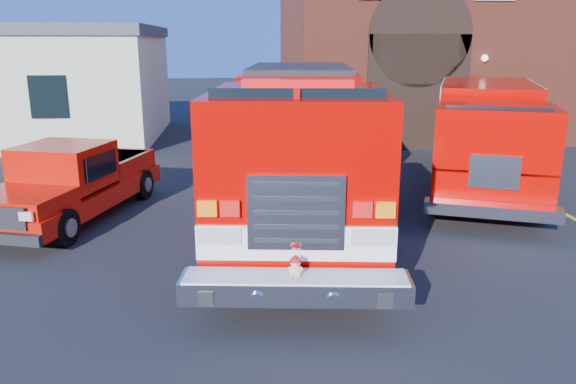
{
  "coord_description": "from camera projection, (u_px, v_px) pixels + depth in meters",
  "views": [
    {
      "loc": [
        -0.85,
        -10.35,
        3.78
      ],
      "look_at": [
        0.0,
        -1.2,
        1.3
      ],
      "focal_mm": 35.0,
      "sensor_mm": 36.0,
      "label": 1
    }
  ],
  "objects": [
    {
      "name": "ground",
      "position": [
        282.0,
        240.0,
        11.02
      ],
      "size": [
        100.0,
        100.0,
        0.0
      ],
      "primitive_type": "plane",
      "color": "black",
      "rests_on": "ground"
    },
    {
      "name": "parking_stripe_near",
      "position": [
        567.0,
        215.0,
        12.56
      ],
      "size": [
        0.12,
        3.0,
        0.01
      ],
      "primitive_type": "cube",
      "color": "#E6B80C",
      "rests_on": "ground"
    },
    {
      "name": "parking_stripe_mid",
      "position": [
        505.0,
        183.0,
        15.44
      ],
      "size": [
        0.12,
        3.0,
        0.01
      ],
      "primitive_type": "cube",
      "color": "#E6B80C",
      "rests_on": "ground"
    },
    {
      "name": "parking_stripe_far",
      "position": [
        462.0,
        160.0,
        18.33
      ],
      "size": [
        0.12,
        3.0,
        0.01
      ],
      "primitive_type": "cube",
      "color": "#E6B80C",
      "rests_on": "ground"
    },
    {
      "name": "fire_station",
      "position": [
        463.0,
        29.0,
        24.15
      ],
      "size": [
        15.2,
        10.2,
        8.45
      ],
      "color": "brown",
      "rests_on": "ground"
    },
    {
      "name": "side_building",
      "position": [
        28.0,
        82.0,
        22.13
      ],
      "size": [
        10.2,
        8.2,
        4.35
      ],
      "color": "beige",
      "rests_on": "ground"
    },
    {
      "name": "fire_engine",
      "position": [
        299.0,
        142.0,
        12.17
      ],
      "size": [
        4.09,
        10.66,
        3.2
      ],
      "color": "black",
      "rests_on": "ground"
    },
    {
      "name": "pickup_truck",
      "position": [
        73.0,
        182.0,
        12.24
      ],
      "size": [
        3.23,
        5.43,
        1.68
      ],
      "color": "black",
      "rests_on": "ground"
    },
    {
      "name": "secondary_truck",
      "position": [
        487.0,
        132.0,
        14.75
      ],
      "size": [
        5.38,
        8.54,
        2.66
      ],
      "color": "black",
      "rests_on": "ground"
    }
  ]
}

